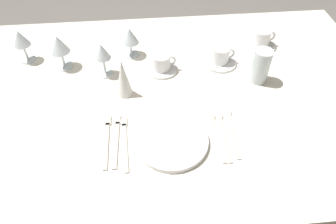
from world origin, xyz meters
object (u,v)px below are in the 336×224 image
(fork_outer, at_px, (125,141))
(fork_inner, at_px, (117,138))
(coffee_cup_far, at_px, (221,55))
(wine_glass_right, at_px, (59,46))
(coffee_cup_right, at_px, (262,37))
(spoon_tea, at_px, (231,126))
(spoon_soup, at_px, (215,130))
(dinner_plate, at_px, (171,141))
(drink_tumbler, at_px, (260,68))
(spoon_dessert, at_px, (223,130))
(wine_glass_left, at_px, (21,40))
(wine_glass_centre, at_px, (102,53))
(coffee_cup_left, at_px, (162,62))
(fork_salad, at_px, (107,139))
(napkin_folded, at_px, (123,78))
(wine_glass_far, at_px, (130,37))

(fork_outer, bearing_deg, fork_inner, 153.97)
(coffee_cup_far, distance_m, wine_glass_right, 0.65)
(coffee_cup_right, bearing_deg, coffee_cup_far, -152.80)
(spoon_tea, bearing_deg, spoon_soup, -166.61)
(dinner_plate, bearing_deg, drink_tumbler, 37.17)
(spoon_tea, bearing_deg, spoon_dessert, -158.37)
(spoon_tea, relative_size, wine_glass_right, 1.54)
(wine_glass_left, bearing_deg, wine_glass_centre, -20.38)
(coffee_cup_right, bearing_deg, fork_outer, -141.12)
(wine_glass_right, bearing_deg, coffee_cup_left, -8.62)
(fork_salad, distance_m, wine_glass_left, 0.59)
(fork_outer, relative_size, drink_tumbler, 1.66)
(coffee_cup_right, distance_m, wine_glass_left, 1.01)
(wine_glass_right, bearing_deg, coffee_cup_far, -3.33)
(fork_salad, bearing_deg, spoon_dessert, 0.52)
(wine_glass_left, xyz_separation_m, wine_glass_right, (0.16, -0.06, 0.00))
(spoon_soup, relative_size, spoon_dessert, 0.99)
(coffee_cup_right, bearing_deg, spoon_dessert, -120.10)
(coffee_cup_right, height_order, drink_tumbler, drink_tumbler)
(spoon_tea, bearing_deg, fork_inner, -177.67)
(wine_glass_left, bearing_deg, spoon_dessert, -32.01)
(fork_salad, distance_m, napkin_folded, 0.24)
(wine_glass_far, bearing_deg, coffee_cup_right, 1.32)
(spoon_soup, xyz_separation_m, drink_tumbler, (0.22, 0.25, 0.06))
(spoon_tea, xyz_separation_m, wine_glass_left, (-0.77, 0.45, 0.10))
(spoon_tea, relative_size, coffee_cup_right, 2.28)
(wine_glass_left, distance_m, wine_glass_far, 0.44)
(fork_outer, distance_m, coffee_cup_right, 0.78)
(fork_inner, relative_size, coffee_cup_far, 2.34)
(dinner_plate, height_order, wine_glass_left, wine_glass_left)
(spoon_dessert, bearing_deg, coffee_cup_left, 117.59)
(dinner_plate, relative_size, wine_glass_centre, 1.70)
(fork_salad, relative_size, spoon_dessert, 1.01)
(fork_outer, xyz_separation_m, fork_salad, (-0.06, 0.01, 0.00))
(fork_outer, xyz_separation_m, spoon_dessert, (0.33, 0.02, 0.00))
(drink_tumbler, xyz_separation_m, napkin_folded, (-0.52, -0.03, 0.02))
(fork_inner, relative_size, wine_glass_left, 1.59)
(drink_tumbler, bearing_deg, fork_outer, -153.53)
(fork_inner, distance_m, drink_tumbler, 0.61)
(spoon_tea, distance_m, wine_glass_right, 0.73)
(wine_glass_centre, bearing_deg, fork_outer, -77.73)
(napkin_folded, bearing_deg, spoon_soup, -35.25)
(dinner_plate, bearing_deg, coffee_cup_far, 58.52)
(spoon_dessert, height_order, wine_glass_right, wine_glass_right)
(dinner_plate, height_order, coffee_cup_right, coffee_cup_right)
(fork_outer, bearing_deg, coffee_cup_left, 66.99)
(spoon_soup, height_order, wine_glass_centre, wine_glass_centre)
(fork_salad, relative_size, spoon_soup, 1.02)
(fork_salad, height_order, drink_tumbler, drink_tumbler)
(spoon_dessert, xyz_separation_m, coffee_cup_far, (0.07, 0.37, 0.04))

